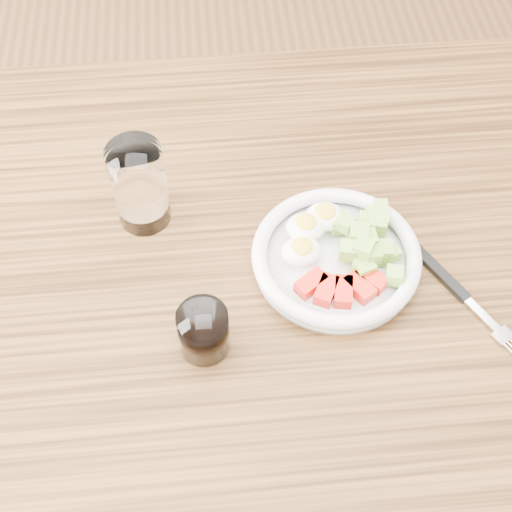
{
  "coord_description": "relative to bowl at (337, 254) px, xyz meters",
  "views": [
    {
      "loc": [
        -0.06,
        -0.52,
        1.56
      ],
      "look_at": [
        -0.01,
        0.01,
        0.8
      ],
      "focal_mm": 50.0,
      "sensor_mm": 36.0,
      "label": 1
    }
  ],
  "objects": [
    {
      "name": "bowl",
      "position": [
        0.0,
        0.0,
        0.0
      ],
      "size": [
        0.23,
        0.23,
        0.06
      ],
      "color": "white",
      "rests_on": "dining_table"
    },
    {
      "name": "coffee_glass",
      "position": [
        -0.18,
        -0.11,
        0.01
      ],
      "size": [
        0.06,
        0.06,
        0.07
      ],
      "color": "white",
      "rests_on": "dining_table"
    },
    {
      "name": "water_glass",
      "position": [
        -0.25,
        0.1,
        0.04
      ],
      "size": [
        0.07,
        0.07,
        0.13
      ],
      "primitive_type": "cylinder",
      "color": "white",
      "rests_on": "dining_table"
    },
    {
      "name": "dining_table",
      "position": [
        -0.1,
        -0.01,
        -0.12
      ],
      "size": [
        1.5,
        0.9,
        0.77
      ],
      "color": "brown",
      "rests_on": "ground"
    },
    {
      "name": "fork",
      "position": [
        0.15,
        -0.06,
        -0.02
      ],
      "size": [
        0.12,
        0.19,
        0.01
      ],
      "color": "black",
      "rests_on": "dining_table"
    },
    {
      "name": "ground",
      "position": [
        -0.1,
        -0.01,
        -0.79
      ],
      "size": [
        4.0,
        4.0,
        0.0
      ],
      "primitive_type": "plane",
      "color": "brown",
      "rests_on": "ground"
    }
  ]
}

